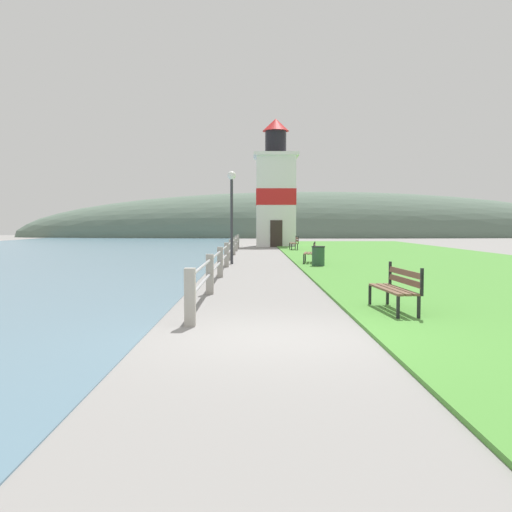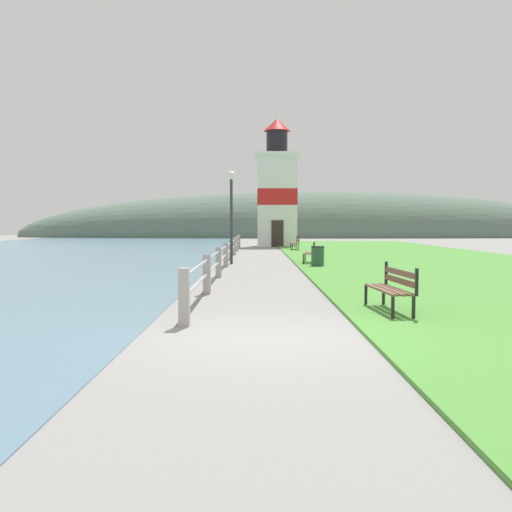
{
  "view_description": "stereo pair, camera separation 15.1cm",
  "coord_description": "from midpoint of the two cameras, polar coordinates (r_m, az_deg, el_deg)",
  "views": [
    {
      "loc": [
        -0.32,
        -8.46,
        1.71
      ],
      "look_at": [
        -0.18,
        16.68,
        0.3
      ],
      "focal_mm": 40.0,
      "sensor_mm": 36.0,
      "label": 1
    },
    {
      "loc": [
        -0.17,
        -8.47,
        1.71
      ],
      "look_at": [
        -0.18,
        16.68,
        0.3
      ],
      "focal_mm": 40.0,
      "sensor_mm": 36.0,
      "label": 2
    }
  ],
  "objects": [
    {
      "name": "ground_plane",
      "position": [
        8.64,
        1.35,
        -8.2
      ],
      "size": [
        160.0,
        160.0,
        0.0
      ],
      "primitive_type": "plane",
      "color": "gray"
    },
    {
      "name": "grass_verge",
      "position": [
        28.27,
        15.54,
        -0.31
      ],
      "size": [
        12.0,
        56.04,
        0.06
      ],
      "color": "#4C8E38",
      "rests_on": "ground_plane"
    },
    {
      "name": "seawall_railing",
      "position": [
        24.89,
        -2.91,
        0.58
      ],
      "size": [
        0.18,
        30.94,
        0.98
      ],
      "color": "#A8A399",
      "rests_on": "ground_plane"
    },
    {
      "name": "park_bench_near",
      "position": [
        11.16,
        13.56,
        -2.9
      ],
      "size": [
        0.6,
        1.86,
        0.94
      ],
      "rotation": [
        0.0,
        0.0,
        3.21
      ],
      "color": "brown",
      "rests_on": "ground_plane"
    },
    {
      "name": "park_bench_midway",
      "position": [
        24.46,
        5.35,
        0.45
      ],
      "size": [
        0.69,
        1.78,
        0.94
      ],
      "rotation": [
        0.0,
        0.0,
        3.01
      ],
      "color": "brown",
      "rests_on": "ground_plane"
    },
    {
      "name": "park_bench_far",
      "position": [
        37.04,
        3.79,
        1.39
      ],
      "size": [
        0.49,
        1.79,
        0.94
      ],
      "rotation": [
        0.0,
        0.0,
        3.15
      ],
      "color": "brown",
      "rests_on": "ground_plane"
    },
    {
      "name": "lighthouse",
      "position": [
        43.98,
        1.87,
        6.33
      ],
      "size": [
        3.39,
        3.39,
        9.75
      ],
      "color": "white",
      "rests_on": "ground_plane"
    },
    {
      "name": "trash_bin",
      "position": [
        22.67,
        6.05,
        -0.06
      ],
      "size": [
        0.54,
        0.54,
        0.84
      ],
      "color": "#2D5138",
      "rests_on": "ground_plane"
    },
    {
      "name": "lamp_post",
      "position": [
        24.38,
        -2.63,
        5.62
      ],
      "size": [
        0.36,
        0.36,
        3.96
      ],
      "color": "#333338",
      "rests_on": "ground_plane"
    },
    {
      "name": "distant_hillside",
      "position": [
        76.29,
        5.89,
        1.91
      ],
      "size": [
        80.0,
        16.0,
        12.0
      ],
      "color": "#566B5B",
      "rests_on": "ground_plane"
    }
  ]
}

